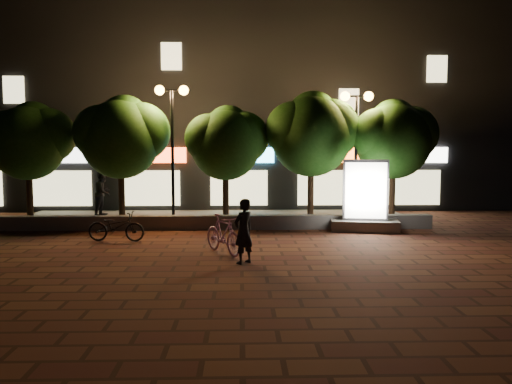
{
  "coord_description": "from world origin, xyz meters",
  "views": [
    {
      "loc": [
        1.1,
        -13.93,
        2.91
      ],
      "look_at": [
        1.56,
        1.5,
        1.56
      ],
      "focal_mm": 35.17,
      "sensor_mm": 36.0,
      "label": 1
    }
  ],
  "objects_px": {
    "street_lamp_left": "(172,119)",
    "pedestrian": "(103,193)",
    "tree_mid": "(227,140)",
    "tree_far_right": "(394,136)",
    "street_lamp_right": "(356,122)",
    "ad_kiosk": "(365,202)",
    "tree_left": "(122,134)",
    "scooter_parked": "(116,226)",
    "tree_right": "(312,131)",
    "rider": "(244,231)",
    "scooter_pink": "(223,234)",
    "tree_far_left": "(29,138)"
  },
  "relations": [
    {
      "from": "tree_mid",
      "to": "ad_kiosk",
      "type": "distance_m",
      "value": 5.73
    },
    {
      "from": "tree_far_left",
      "to": "scooter_pink",
      "type": "bearing_deg",
      "value": -37.06
    },
    {
      "from": "street_lamp_right",
      "to": "tree_left",
      "type": "bearing_deg",
      "value": 178.32
    },
    {
      "from": "tree_far_right",
      "to": "ad_kiosk",
      "type": "bearing_deg",
      "value": -129.03
    },
    {
      "from": "tree_mid",
      "to": "tree_far_right",
      "type": "relative_size",
      "value": 0.95
    },
    {
      "from": "tree_right",
      "to": "pedestrian",
      "type": "relative_size",
      "value": 2.6
    },
    {
      "from": "tree_right",
      "to": "tree_far_right",
      "type": "xyz_separation_m",
      "value": [
        3.2,
        -0.0,
        -0.2
      ]
    },
    {
      "from": "tree_far_right",
      "to": "ad_kiosk",
      "type": "height_order",
      "value": "tree_far_right"
    },
    {
      "from": "scooter_parked",
      "to": "ad_kiosk",
      "type": "bearing_deg",
      "value": -71.9
    },
    {
      "from": "tree_left",
      "to": "street_lamp_left",
      "type": "xyz_separation_m",
      "value": [
        1.95,
        -0.26,
        0.58
      ]
    },
    {
      "from": "rider",
      "to": "pedestrian",
      "type": "relative_size",
      "value": 0.85
    },
    {
      "from": "tree_right",
      "to": "tree_left",
      "type": "bearing_deg",
      "value": -180.0
    },
    {
      "from": "tree_mid",
      "to": "tree_right",
      "type": "height_order",
      "value": "tree_right"
    },
    {
      "from": "tree_far_right",
      "to": "street_lamp_right",
      "type": "relative_size",
      "value": 0.96
    },
    {
      "from": "tree_far_right",
      "to": "street_lamp_right",
      "type": "bearing_deg",
      "value": -170.39
    },
    {
      "from": "pedestrian",
      "to": "ad_kiosk",
      "type": "bearing_deg",
      "value": -98.48
    },
    {
      "from": "street_lamp_left",
      "to": "pedestrian",
      "type": "relative_size",
      "value": 2.66
    },
    {
      "from": "tree_mid",
      "to": "street_lamp_right",
      "type": "bearing_deg",
      "value": -3.04
    },
    {
      "from": "tree_left",
      "to": "tree_far_left",
      "type": "bearing_deg",
      "value": -180.0
    },
    {
      "from": "tree_mid",
      "to": "ad_kiosk",
      "type": "bearing_deg",
      "value": -21.79
    },
    {
      "from": "tree_far_left",
      "to": "scooter_pink",
      "type": "xyz_separation_m",
      "value": [
        7.54,
        -5.7,
        -2.75
      ]
    },
    {
      "from": "tree_far_left",
      "to": "street_lamp_left",
      "type": "bearing_deg",
      "value": -2.76
    },
    {
      "from": "tree_far_left",
      "to": "scooter_parked",
      "type": "distance_m",
      "value": 6.25
    },
    {
      "from": "tree_left",
      "to": "rider",
      "type": "relative_size",
      "value": 2.97
    },
    {
      "from": "tree_far_right",
      "to": "tree_mid",
      "type": "bearing_deg",
      "value": -180.0
    },
    {
      "from": "scooter_pink",
      "to": "rider",
      "type": "xyz_separation_m",
      "value": [
        0.56,
        -1.19,
        0.28
      ]
    },
    {
      "from": "street_lamp_left",
      "to": "tree_left",
      "type": "bearing_deg",
      "value": 172.3
    },
    {
      "from": "tree_far_right",
      "to": "scooter_parked",
      "type": "height_order",
      "value": "tree_far_right"
    },
    {
      "from": "tree_far_left",
      "to": "tree_far_right",
      "type": "bearing_deg",
      "value": 0.0
    },
    {
      "from": "ad_kiosk",
      "to": "scooter_pink",
      "type": "height_order",
      "value": "ad_kiosk"
    },
    {
      "from": "rider",
      "to": "street_lamp_right",
      "type": "bearing_deg",
      "value": -167.65
    },
    {
      "from": "tree_far_right",
      "to": "scooter_parked",
      "type": "relative_size",
      "value": 2.66
    },
    {
      "from": "tree_left",
      "to": "scooter_parked",
      "type": "distance_m",
      "value": 4.82
    },
    {
      "from": "tree_left",
      "to": "ad_kiosk",
      "type": "relative_size",
      "value": 1.94
    },
    {
      "from": "tree_right",
      "to": "rider",
      "type": "distance_m",
      "value": 7.89
    },
    {
      "from": "scooter_pink",
      "to": "tree_mid",
      "type": "bearing_deg",
      "value": 58.25
    },
    {
      "from": "tree_far_right",
      "to": "ad_kiosk",
      "type": "distance_m",
      "value": 3.45
    },
    {
      "from": "tree_right",
      "to": "street_lamp_left",
      "type": "distance_m",
      "value": 5.38
    },
    {
      "from": "rider",
      "to": "street_lamp_left",
      "type": "bearing_deg",
      "value": -112.54
    },
    {
      "from": "tree_left",
      "to": "street_lamp_left",
      "type": "distance_m",
      "value": 2.05
    },
    {
      "from": "tree_left",
      "to": "scooter_pink",
      "type": "relative_size",
      "value": 2.7
    },
    {
      "from": "ad_kiosk",
      "to": "pedestrian",
      "type": "bearing_deg",
      "value": 159.74
    },
    {
      "from": "tree_mid",
      "to": "pedestrian",
      "type": "relative_size",
      "value": 2.31
    },
    {
      "from": "scooter_pink",
      "to": "tree_far_left",
      "type": "bearing_deg",
      "value": 110.75
    },
    {
      "from": "tree_far_left",
      "to": "tree_mid",
      "type": "xyz_separation_m",
      "value": [
        7.5,
        -0.0,
        -0.08
      ]
    },
    {
      "from": "tree_left",
      "to": "scooter_parked",
      "type": "relative_size",
      "value": 2.74
    },
    {
      "from": "street_lamp_left",
      "to": "scooter_pink",
      "type": "height_order",
      "value": "street_lamp_left"
    },
    {
      "from": "tree_left",
      "to": "tree_right",
      "type": "bearing_deg",
      "value": 0.0
    },
    {
      "from": "tree_left",
      "to": "street_lamp_left",
      "type": "bearing_deg",
      "value": -7.7
    },
    {
      "from": "tree_right",
      "to": "tree_far_right",
      "type": "relative_size",
      "value": 1.06
    }
  ]
}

